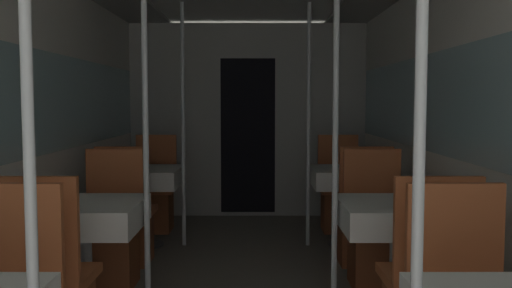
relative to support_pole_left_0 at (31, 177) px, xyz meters
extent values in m
cube|color=silver|center=(-0.83, 1.96, 0.00)|extent=(0.05, 8.52, 2.27)
cube|color=#9EC6D1|center=(-0.81, 1.96, 0.22)|extent=(0.03, 7.84, 0.73)
cube|color=silver|center=(2.00, 1.96, 0.00)|extent=(0.05, 8.52, 2.27)
cube|color=#9EC6D1|center=(1.99, 1.96, 0.22)|extent=(0.03, 7.84, 0.73)
cube|color=#A8A8A3|center=(0.59, 5.04, 0.00)|extent=(2.77, 0.08, 2.27)
cube|color=black|center=(0.59, 5.00, -0.18)|extent=(0.64, 0.01, 1.82)
cube|color=#C66033|center=(-0.39, 0.79, -0.40)|extent=(0.43, 0.04, 0.54)
cylinder|color=silver|center=(0.00, 0.00, 0.00)|extent=(0.04, 0.04, 2.27)
cylinder|color=#B7B7BC|center=(-0.39, 1.81, -0.77)|extent=(0.09, 0.09, 0.70)
cube|color=#93704C|center=(-0.39, 1.81, -0.42)|extent=(0.67, 0.67, 0.02)
cube|color=white|center=(-0.39, 1.81, -0.49)|extent=(0.71, 0.71, 0.17)
cube|color=#C66033|center=(-0.39, 1.21, -0.70)|extent=(0.43, 0.43, 0.05)
cube|color=#C66033|center=(-0.39, 1.02, -0.40)|extent=(0.43, 0.04, 0.54)
cube|color=brown|center=(-0.39, 2.40, -0.93)|extent=(0.37, 0.37, 0.41)
cube|color=#C66033|center=(-0.39, 2.40, -0.70)|extent=(0.43, 0.43, 0.05)
cube|color=#C66033|center=(-0.39, 2.60, -0.40)|extent=(0.43, 0.04, 0.54)
cylinder|color=silver|center=(0.00, 1.81, 0.00)|extent=(0.04, 0.04, 2.27)
cylinder|color=#4C4C51|center=(-0.39, 3.61, -1.13)|extent=(0.39, 0.39, 0.01)
cylinder|color=#B7B7BC|center=(-0.39, 3.61, -0.77)|extent=(0.09, 0.09, 0.70)
cube|color=#93704C|center=(-0.39, 3.61, -0.42)|extent=(0.67, 0.67, 0.02)
cube|color=white|center=(-0.39, 3.61, -0.49)|extent=(0.71, 0.71, 0.17)
cube|color=brown|center=(-0.39, 3.02, -0.93)|extent=(0.37, 0.37, 0.41)
cube|color=#C66033|center=(-0.39, 3.02, -0.70)|extent=(0.43, 0.43, 0.05)
cube|color=#C66033|center=(-0.39, 2.82, -0.40)|extent=(0.43, 0.04, 0.54)
cube|color=brown|center=(-0.39, 4.21, -0.93)|extent=(0.37, 0.37, 0.41)
cube|color=#C66033|center=(-0.39, 4.21, -0.70)|extent=(0.43, 0.43, 0.05)
cube|color=#C66033|center=(-0.39, 4.40, -0.40)|extent=(0.43, 0.04, 0.54)
cylinder|color=silver|center=(0.00, 3.61, 0.00)|extent=(0.04, 0.04, 2.27)
cube|color=#C66033|center=(1.56, 0.79, -0.40)|extent=(0.43, 0.04, 0.54)
cylinder|color=silver|center=(1.17, 0.00, 0.00)|extent=(0.04, 0.04, 2.27)
cylinder|color=#B7B7BC|center=(1.56, 1.81, -0.77)|extent=(0.09, 0.09, 0.70)
cube|color=#93704C|center=(1.56, 1.81, -0.42)|extent=(0.67, 0.67, 0.02)
cube|color=white|center=(1.56, 1.81, -0.49)|extent=(0.71, 0.71, 0.17)
cube|color=#C66033|center=(1.56, 1.21, -0.70)|extent=(0.43, 0.43, 0.05)
cube|color=#C66033|center=(1.56, 1.02, -0.40)|extent=(0.43, 0.04, 0.54)
cube|color=brown|center=(1.56, 2.40, -0.93)|extent=(0.37, 0.37, 0.41)
cube|color=#C66033|center=(1.56, 2.40, -0.70)|extent=(0.43, 0.43, 0.05)
cube|color=#C66033|center=(1.56, 2.60, -0.40)|extent=(0.43, 0.04, 0.54)
cylinder|color=silver|center=(1.17, 1.81, 0.00)|extent=(0.04, 0.04, 2.27)
cylinder|color=#4C4C51|center=(1.56, 3.61, -1.13)|extent=(0.39, 0.39, 0.01)
cylinder|color=#B7B7BC|center=(1.56, 3.61, -0.77)|extent=(0.09, 0.09, 0.70)
cube|color=#93704C|center=(1.56, 3.61, -0.42)|extent=(0.67, 0.67, 0.02)
cube|color=white|center=(1.56, 3.61, -0.49)|extent=(0.71, 0.71, 0.17)
cube|color=brown|center=(1.56, 3.02, -0.93)|extent=(0.37, 0.37, 0.41)
cube|color=#C66033|center=(1.56, 3.02, -0.70)|extent=(0.43, 0.43, 0.05)
cube|color=#C66033|center=(1.56, 2.82, -0.40)|extent=(0.43, 0.04, 0.54)
cube|color=brown|center=(1.56, 4.21, -0.93)|extent=(0.37, 0.37, 0.41)
cube|color=#C66033|center=(1.56, 4.21, -0.70)|extent=(0.43, 0.43, 0.05)
cube|color=#C66033|center=(1.56, 4.40, -0.40)|extent=(0.43, 0.04, 0.54)
cylinder|color=silver|center=(1.17, 3.61, 0.00)|extent=(0.04, 0.04, 2.27)
camera|label=1|loc=(0.68, -1.70, 0.23)|focal=40.00mm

